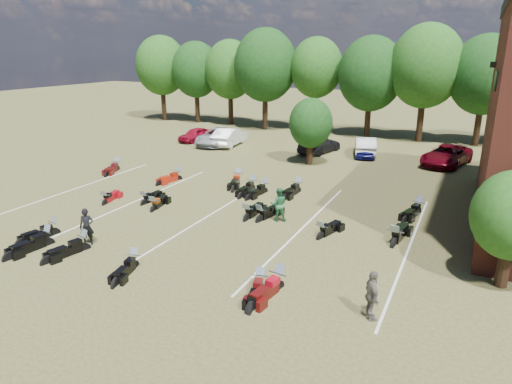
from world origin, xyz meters
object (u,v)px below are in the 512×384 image
Objects in this scene: person_black at (87,227)px; person_grey at (372,296)px; motorcycle_3 at (134,268)px; car_0 at (196,135)px; car_4 at (365,148)px; motorcycle_0 at (47,245)px; motorcycle_7 at (105,204)px; person_green at (279,204)px; motorcycle_14 at (117,170)px.

person_grey is at bearing -36.59° from person_black.
motorcycle_3 is at bearing -49.78° from person_black.
car_0 is at bearing 104.30° from motorcycle_3.
motorcycle_3 is at bearing -111.30° from car_4.
motorcycle_0 is (7.05, -22.92, -0.64)m from car_0.
person_grey is at bearing 150.30° from motorcycle_7.
person_black reaches higher than car_4.
person_green is 9.95m from motorcycle_7.
car_4 is 16.33m from person_green.
car_0 is 30.94m from person_grey.
person_grey is (5.50, -23.15, 0.20)m from car_4.
motorcycle_7 is (-1.69, 5.37, 0.00)m from motorcycle_0.
motorcycle_7 is at bearing 114.12° from motorcycle_0.
person_grey reaches higher than car_0.
person_black reaches higher than car_0.
car_4 is 2.24× the size of person_grey.
car_0 is 1.56× the size of motorcycle_0.
motorcycle_7 is at bearing -131.96° from car_4.
person_grey is 0.82× the size of motorcycle_3.
motorcycle_14 is at bearing 30.86° from person_grey.
car_0 reaches higher than motorcycle_14.
motorcycle_3 is at bearing 6.10° from motorcycle_0.
car_0 is at bearing 76.83° from person_black.
person_green is at bearing 178.59° from motorcycle_7.
person_black reaches higher than motorcycle_14.
motorcycle_0 is at bearing -62.30° from car_0.
person_black is 3.56m from motorcycle_3.
person_grey is (21.22, -22.51, 0.21)m from car_0.
person_grey is (12.58, -0.45, 0.01)m from person_black.
person_grey reaches higher than motorcycle_3.
person_green reaches higher than motorcycle_7.
motorcycle_7 is 0.87× the size of motorcycle_14.
car_4 reaches higher than motorcycle_14.
person_grey reaches higher than motorcycle_7.
person_black is at bearing 35.14° from motorcycle_0.
person_green is at bearing -35.49° from car_0.
person_black is 0.70× the size of motorcycle_0.
car_0 is 2.19× the size of person_grey.
person_green is 1.03× the size of person_grey.
car_0 is 1.81× the size of motorcycle_3.
person_black reaches higher than motorcycle_7.
motorcycle_3 is 1.03× the size of motorcycle_7.
person_green is at bearing 48.69° from motorcycle_0.
person_green is 10.86m from motorcycle_0.
motorcycle_0 is 1.04× the size of motorcycle_14.
car_4 is at bearing 21.46° from motorcycle_14.
person_green is 9.18m from person_grey.
motorcycle_7 is at bearing -13.34° from person_green.
motorcycle_0 is 1.19× the size of motorcycle_7.
person_grey is at bearing 107.60° from person_green.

